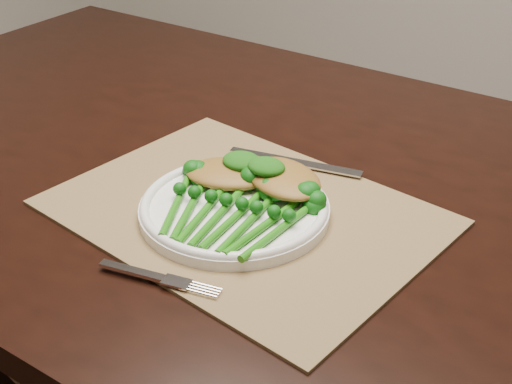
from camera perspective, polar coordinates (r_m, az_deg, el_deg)
The scene contains 10 objects.
dining_table at distance 1.25m, azimuth 0.08°, elevation -13.22°, with size 1.65×1.00×0.75m.
placemat at distance 0.92m, azimuth -0.97°, elevation -1.62°, with size 0.47×0.35×0.00m, color olive.
dinner_plate at distance 0.91m, azimuth -1.74°, elevation -1.23°, with size 0.24×0.24×0.02m.
knife at distance 1.03m, azimuth 2.09°, elevation 2.59°, with size 0.20×0.05×0.01m.
fork at distance 0.80m, azimuth -7.15°, elevation -6.98°, with size 0.15×0.04×0.00m.
chicken_fillet_left at distance 0.95m, azimuth -2.10°, elevation 1.49°, with size 0.12×0.08×0.02m, color olive.
chicken_fillet_right at distance 0.93m, azimuth 2.23°, elevation 1.11°, with size 0.12×0.08×0.02m, color olive.
pesto_dollop_left at distance 0.95m, azimuth -1.13°, elevation 2.47°, with size 0.05×0.05×0.02m, color #0D4309.
pesto_dollop_right at distance 0.93m, azimuth 0.83°, elevation 2.05°, with size 0.05×0.04×0.02m, color #0D4309.
broccolini_bundle at distance 0.87m, azimuth -2.44°, elevation -2.00°, with size 0.18×0.20×0.04m.
Camera 1 is at (0.57, -0.75, 1.25)m, focal length 50.00 mm.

